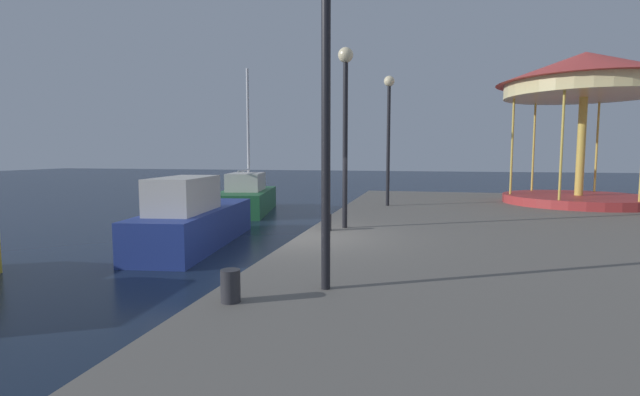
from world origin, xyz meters
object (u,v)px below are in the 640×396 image
(sailboat_green, at_px, (246,197))
(carousel, at_px, (584,91))
(lamp_post_mid_promenade, at_px, (345,106))
(bollard_south, at_px, (326,222))
(lamp_post_far_end, at_px, (389,118))
(lamp_post_near_edge, at_px, (326,45))
(motorboat_blue, at_px, (194,220))
(bollard_center, at_px, (230,286))

(sailboat_green, height_order, carousel, sailboat_green)
(sailboat_green, height_order, lamp_post_mid_promenade, sailboat_green)
(sailboat_green, bearing_deg, bollard_south, -57.36)
(lamp_post_far_end, relative_size, bollard_south, 11.04)
(carousel, bearing_deg, lamp_post_near_edge, -118.37)
(bollard_south, bearing_deg, motorboat_blue, 163.63)
(sailboat_green, bearing_deg, bollard_center, -68.59)
(carousel, distance_m, bollard_center, 15.63)
(lamp_post_near_edge, distance_m, bollard_south, 5.54)
(lamp_post_far_end, bearing_deg, carousel, 18.25)
(lamp_post_near_edge, xyz_separation_m, bollard_south, (-0.98, 4.57, -2.97))
(sailboat_green, relative_size, bollard_center, 15.98)
(lamp_post_mid_promenade, bearing_deg, sailboat_green, 125.83)
(carousel, distance_m, lamp_post_near_edge, 14.00)
(lamp_post_far_end, distance_m, bollard_south, 6.28)
(carousel, height_order, lamp_post_mid_promenade, carousel)
(sailboat_green, distance_m, bollard_center, 14.99)
(lamp_post_mid_promenade, height_order, bollard_south, lamp_post_mid_promenade)
(motorboat_blue, bearing_deg, lamp_post_far_end, 40.76)
(lamp_post_mid_promenade, relative_size, lamp_post_far_end, 0.97)
(lamp_post_mid_promenade, height_order, lamp_post_far_end, lamp_post_far_end)
(carousel, distance_m, lamp_post_far_end, 7.07)
(motorboat_blue, relative_size, lamp_post_far_end, 1.36)
(motorboat_blue, bearing_deg, lamp_post_near_edge, -48.85)
(carousel, xyz_separation_m, lamp_post_far_end, (-6.65, -2.19, -0.98))
(sailboat_green, distance_m, bollard_south, 10.19)
(lamp_post_near_edge, distance_m, lamp_post_mid_promenade, 5.09)
(lamp_post_near_edge, relative_size, bollard_south, 11.71)
(lamp_post_mid_promenade, distance_m, lamp_post_far_end, 5.09)
(motorboat_blue, xyz_separation_m, lamp_post_near_edge, (5.04, -5.77, 3.22))
(bollard_center, height_order, bollard_south, same)
(motorboat_blue, bearing_deg, sailboat_green, 101.03)
(lamp_post_mid_promenade, xyz_separation_m, bollard_center, (-0.38, -5.85, -2.73))
(carousel, bearing_deg, lamp_post_far_end, -161.75)
(bollard_center, bearing_deg, lamp_post_mid_promenade, 86.28)
(sailboat_green, bearing_deg, carousel, -3.76)
(lamp_post_near_edge, height_order, bollard_south, lamp_post_near_edge)
(motorboat_blue, relative_size, lamp_post_near_edge, 1.28)
(carousel, xyz_separation_m, bollard_south, (-7.62, -7.72, -3.79))
(sailboat_green, bearing_deg, lamp_post_far_end, -25.27)
(motorboat_blue, bearing_deg, bollard_south, -16.37)
(sailboat_green, xyz_separation_m, bollard_center, (5.47, -13.95, 0.32))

